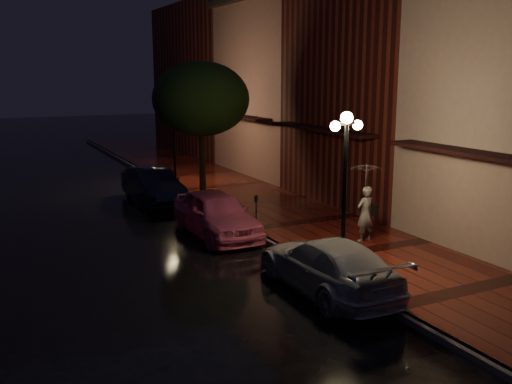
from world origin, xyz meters
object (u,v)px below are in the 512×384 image
street_tree (201,101)px  parking_meter (256,209)px  navy_car (153,186)px  streetlamp_far (174,134)px  pink_car (216,214)px  woman_with_umbrella (366,190)px  streetlamp_near (345,183)px  silver_car (327,265)px

street_tree → parking_meter: bearing=-94.2°
parking_meter → navy_car: bearing=85.2°
streetlamp_far → pink_car: 9.12m
woman_with_umbrella → streetlamp_near: bearing=33.6°
street_tree → parking_meter: 7.05m
streetlamp_near → streetlamp_far: bearing=90.0°
street_tree → navy_car: street_tree is taller
streetlamp_near → silver_car: size_ratio=0.91×
woman_with_umbrella → streetlamp_far: bearing=-87.3°
streetlamp_near → parking_meter: size_ratio=3.60×
street_tree → navy_car: (-2.21, 0.14, -3.50)m
navy_car → parking_meter: navy_car is taller
streetlamp_far → street_tree: street_tree is taller
street_tree → parking_meter: street_tree is taller
streetlamp_far → parking_meter: 9.35m
parking_meter → woman_with_umbrella: bearing=-68.4°
streetlamp_near → street_tree: bearing=88.7°
woman_with_umbrella → parking_meter: 3.84m
streetlamp_near → parking_meter: bearing=92.4°
silver_car → parking_meter: 5.57m
pink_car → parking_meter: 1.37m
street_tree → woman_with_umbrella: 9.50m
streetlamp_far → navy_car: size_ratio=0.96×
pink_car → woman_with_umbrella: woman_with_umbrella is taller
street_tree → silver_car: size_ratio=1.22×
navy_car → parking_meter: bearing=-76.5°
pink_car → street_tree: bearing=72.8°
streetlamp_far → woman_with_umbrella: size_ratio=1.72×
street_tree → navy_car: 4.15m
streetlamp_far → pink_car: bearing=-99.8°
navy_car → parking_meter: size_ratio=3.76×
streetlamp_far → navy_car: bearing=-124.2°
street_tree → pink_car: (-1.77, -5.80, -3.47)m
streetlamp_far → street_tree: size_ratio=0.74×
streetlamp_near → silver_car: 2.25m
silver_car → streetlamp_near: bearing=-142.1°
streetlamp_far → woman_with_umbrella: (2.28, -11.96, -0.79)m
streetlamp_near → silver_car: bearing=-143.3°
silver_car → pink_car: bearing=-83.3°
navy_car → woman_with_umbrella: woman_with_umbrella is taller
street_tree → parking_meter: size_ratio=4.85×
streetlamp_near → silver_car: (-0.95, -0.71, -1.91)m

